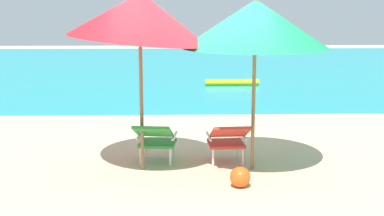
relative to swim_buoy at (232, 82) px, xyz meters
The scene contains 8 objects.
ground_plane 4.14m from the swim_buoy, 109.75° to the right, with size 40.00×40.00×0.00m, color #CCB78E.
ocean_band 5.02m from the swim_buoy, 106.18° to the left, with size 40.00×18.00×0.01m, color teal.
swim_buoy is the anchor object (origin of this frame).
lounge_chair_left 7.95m from the swim_buoy, 104.18° to the right, with size 0.64×0.93×0.68m.
lounge_chair_right 7.82m from the swim_buoy, 96.55° to the right, with size 0.59×0.90×0.68m.
beach_umbrella_left 8.47m from the swim_buoy, 105.01° to the right, with size 2.21×2.17×2.57m.
beach_umbrella_right 8.22m from the swim_buoy, 94.01° to the right, with size 2.50×2.50×2.39m.
beach_ball 8.73m from the swim_buoy, 95.39° to the right, with size 0.27×0.27×0.27m, color #EA5619.
Camera 1 is at (-0.22, -7.04, 2.28)m, focal length 47.69 mm.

